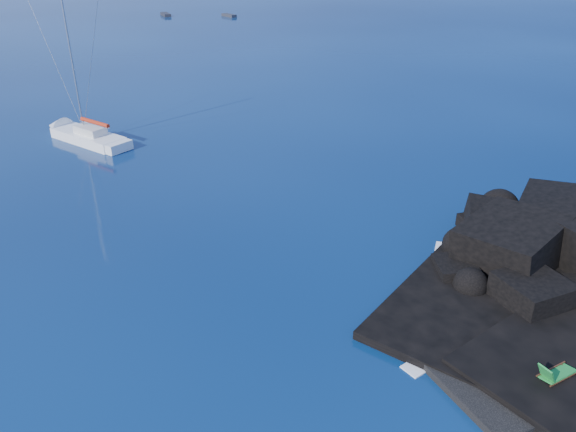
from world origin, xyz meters
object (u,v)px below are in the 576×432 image
sailboat (89,142)px  sunbather (493,363)px  distant_boat_a (166,16)px  deck_chair (559,369)px  distant_boat_b (229,17)px

sailboat → sunbather: bearing=-101.8°
sailboat → distant_boat_a: 85.85m
sailboat → deck_chair: bearing=-100.3°
sunbather → deck_chair: bearing=-54.7°
distant_boat_b → sunbather: bearing=-117.7°
sunbather → distant_boat_a: sunbather is taller
sunbather → distant_boat_b: size_ratio=0.38×
sailboat → distant_boat_a: sailboat is taller
distant_boat_a → deck_chair: bearing=-95.5°
sunbather → distant_boat_a: bearing=73.7°
deck_chair → sunbather: size_ratio=1.11×
deck_chair → distant_boat_b: bearing=72.9°
sunbather → distant_boat_b: (40.14, 108.28, -0.51)m
sailboat → distant_boat_a: bearing=42.8°
deck_chair → sailboat: bearing=104.5°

